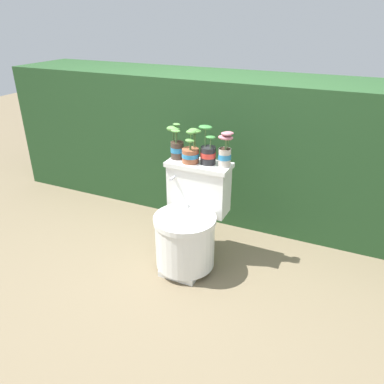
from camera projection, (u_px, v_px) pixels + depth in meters
ground_plane at (182, 263)px, 2.65m from camera, size 12.00×12.00×0.00m
hedge_backdrop at (231, 145)px, 3.20m from camera, size 4.05×0.69×1.15m
toilet at (189, 225)px, 2.52m from camera, size 0.43×0.53×0.70m
potted_plant_left at (177, 145)px, 2.51m from camera, size 0.12×0.10×0.24m
potted_plant_midleft at (191, 151)px, 2.45m from camera, size 0.12×0.13×0.22m
potted_plant_middle at (208, 152)px, 2.43m from camera, size 0.12×0.10×0.25m
potted_plant_midright at (225, 152)px, 2.38m from camera, size 0.10×0.09×0.23m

